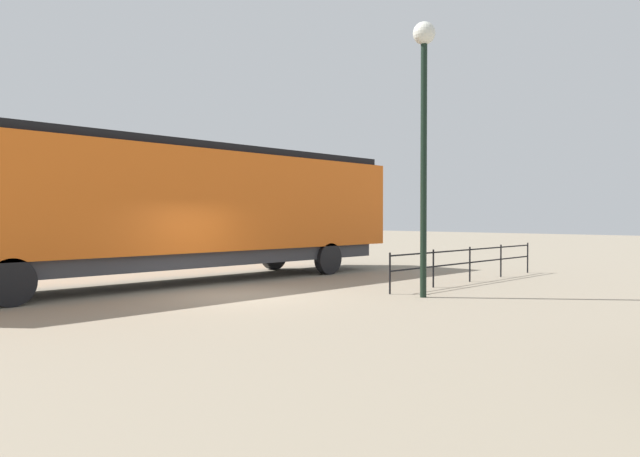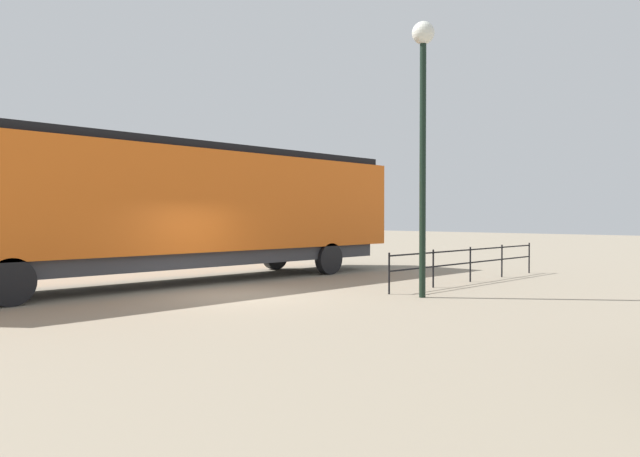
{
  "view_description": "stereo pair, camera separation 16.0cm",
  "coord_description": "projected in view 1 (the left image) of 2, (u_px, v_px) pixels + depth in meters",
  "views": [
    {
      "loc": [
        12.06,
        -9.4,
        2.02
      ],
      "look_at": [
        -0.31,
        3.46,
        1.67
      ],
      "focal_mm": 33.25,
      "sensor_mm": 36.0,
      "label": 1
    },
    {
      "loc": [
        12.17,
        -9.29,
        2.02
      ],
      "look_at": [
        -0.31,
        3.46,
        1.67
      ],
      "focal_mm": 33.25,
      "sensor_mm": 36.0,
      "label": 2
    }
  ],
  "objects": [
    {
      "name": "locomotive",
      "position": [
        193.0,
        206.0,
        18.41
      ],
      "size": [
        3.16,
        16.31,
        4.22
      ],
      "color": "orange",
      "rests_on": "ground_plane"
    },
    {
      "name": "lamp_post",
      "position": [
        424.0,
        99.0,
        14.74
      ],
      "size": [
        0.56,
        0.56,
        6.87
      ],
      "color": "black",
      "rests_on": "ground_plane"
    },
    {
      "name": "platform_fence",
      "position": [
        470.0,
        259.0,
        18.38
      ],
      "size": [
        0.05,
        8.22,
        1.09
      ],
      "color": "black",
      "rests_on": "ground_plane"
    },
    {
      "name": "ground_plane",
      "position": [
        235.0,
        296.0,
        15.17
      ],
      "size": [
        120.0,
        120.0,
        0.0
      ],
      "primitive_type": "plane",
      "color": "gray"
    }
  ]
}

